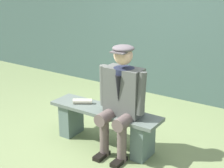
% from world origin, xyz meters
% --- Properties ---
extents(ground_plane, '(30.00, 30.00, 0.00)m').
position_xyz_m(ground_plane, '(0.00, 0.00, 0.00)').
color(ground_plane, '#6B7C4E').
extents(bench, '(1.47, 0.37, 0.49)m').
position_xyz_m(bench, '(0.00, 0.00, 0.30)').
color(bench, '#556159').
rests_on(bench, ground).
extents(seated_man, '(0.61, 0.53, 1.33)m').
position_xyz_m(seated_man, '(-0.27, 0.05, 0.73)').
color(seated_man, '#4D514C').
rests_on(seated_man, ground).
extents(rolled_magazine, '(0.24, 0.19, 0.07)m').
position_xyz_m(rolled_magazine, '(0.34, 0.01, 0.52)').
color(rolled_magazine, beige).
rests_on(rolled_magazine, bench).
extents(stadium_wall, '(12.00, 0.24, 2.15)m').
position_xyz_m(stadium_wall, '(0.00, -2.12, 1.08)').
color(stadium_wall, '#3E5650').
rests_on(stadium_wall, ground).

